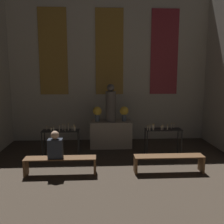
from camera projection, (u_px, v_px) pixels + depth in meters
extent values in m
cube|color=#B2AD9E|center=(109.00, 67.00, 9.31)|extent=(7.54, 0.12, 5.52)
cube|color=olive|center=(53.00, 52.00, 9.03)|extent=(1.02, 0.03, 3.09)
cube|color=olive|center=(109.00, 52.00, 9.14)|extent=(1.02, 0.03, 3.09)
cube|color=maroon|center=(164.00, 52.00, 9.25)|extent=(1.02, 0.03, 3.09)
cube|color=gray|center=(111.00, 134.00, 8.68)|extent=(1.42, 0.69, 0.91)
cylinder|color=#5B5651|center=(111.00, 106.00, 8.53)|extent=(0.36, 0.36, 1.03)
sphere|color=#5B5651|center=(111.00, 88.00, 8.43)|extent=(0.25, 0.25, 0.25)
cylinder|color=#4C5666|center=(97.00, 118.00, 8.56)|extent=(0.16, 0.16, 0.25)
sphere|color=gold|center=(97.00, 111.00, 8.53)|extent=(0.30, 0.30, 0.30)
cylinder|color=#4C5666|center=(124.00, 117.00, 8.61)|extent=(0.16, 0.16, 0.25)
sphere|color=gold|center=(124.00, 111.00, 8.58)|extent=(0.30, 0.30, 0.30)
cube|color=black|center=(61.00, 131.00, 7.45)|extent=(1.11, 0.42, 0.02)
cylinder|color=black|center=(42.00, 147.00, 7.31)|extent=(0.04, 0.04, 0.84)
cylinder|color=black|center=(78.00, 146.00, 7.37)|extent=(0.04, 0.04, 0.84)
cylinder|color=black|center=(45.00, 143.00, 7.67)|extent=(0.04, 0.04, 0.84)
cylinder|color=black|center=(79.00, 143.00, 7.73)|extent=(0.04, 0.04, 0.84)
cylinder|color=silver|center=(47.00, 128.00, 7.51)|extent=(0.02, 0.02, 0.10)
sphere|color=#F9CC4C|center=(47.00, 126.00, 7.50)|extent=(0.02, 0.02, 0.02)
cylinder|color=silver|center=(72.00, 129.00, 7.40)|extent=(0.02, 0.02, 0.11)
sphere|color=#F9CC4C|center=(72.00, 127.00, 7.39)|extent=(0.02, 0.02, 0.02)
cylinder|color=silver|center=(74.00, 128.00, 7.45)|extent=(0.02, 0.02, 0.13)
sphere|color=#F9CC4C|center=(74.00, 126.00, 7.44)|extent=(0.02, 0.02, 0.02)
cylinder|color=silver|center=(63.00, 127.00, 7.47)|extent=(0.02, 0.02, 0.16)
sphere|color=#F9CC4C|center=(63.00, 124.00, 7.46)|extent=(0.02, 0.02, 0.02)
cylinder|color=silver|center=(65.00, 128.00, 7.30)|extent=(0.02, 0.02, 0.18)
sphere|color=#F9CC4C|center=(65.00, 125.00, 7.29)|extent=(0.02, 0.02, 0.02)
cylinder|color=silver|center=(68.00, 127.00, 7.56)|extent=(0.02, 0.02, 0.17)
sphere|color=#F9CC4C|center=(68.00, 124.00, 7.55)|extent=(0.02, 0.02, 0.02)
cylinder|color=silver|center=(74.00, 128.00, 7.43)|extent=(0.02, 0.02, 0.17)
sphere|color=#F9CC4C|center=(74.00, 125.00, 7.41)|extent=(0.02, 0.02, 0.02)
cylinder|color=silver|center=(54.00, 129.00, 7.26)|extent=(0.02, 0.02, 0.15)
sphere|color=#F9CC4C|center=(54.00, 126.00, 7.25)|extent=(0.02, 0.02, 0.02)
cylinder|color=silver|center=(68.00, 128.00, 7.43)|extent=(0.02, 0.02, 0.13)
sphere|color=#F9CC4C|center=(68.00, 126.00, 7.42)|extent=(0.02, 0.02, 0.02)
cylinder|color=silver|center=(59.00, 129.00, 7.29)|extent=(0.02, 0.02, 0.17)
sphere|color=#F9CC4C|center=(59.00, 125.00, 7.28)|extent=(0.02, 0.02, 0.02)
cylinder|color=silver|center=(51.00, 130.00, 7.26)|extent=(0.02, 0.02, 0.11)
sphere|color=#F9CC4C|center=(51.00, 128.00, 7.25)|extent=(0.02, 0.02, 0.02)
cylinder|color=silver|center=(75.00, 129.00, 7.45)|extent=(0.02, 0.02, 0.10)
sphere|color=#F9CC4C|center=(75.00, 127.00, 7.44)|extent=(0.02, 0.02, 0.02)
cylinder|color=silver|center=(75.00, 129.00, 7.37)|extent=(0.02, 0.02, 0.11)
sphere|color=#F9CC4C|center=(75.00, 127.00, 7.36)|extent=(0.02, 0.02, 0.02)
cube|color=black|center=(163.00, 129.00, 7.62)|extent=(1.11, 0.42, 0.02)
cylinder|color=black|center=(147.00, 145.00, 7.48)|extent=(0.04, 0.04, 0.84)
cylinder|color=black|center=(181.00, 144.00, 7.54)|extent=(0.04, 0.04, 0.84)
cylinder|color=black|center=(145.00, 142.00, 7.84)|extent=(0.04, 0.04, 0.84)
cylinder|color=black|center=(178.00, 141.00, 7.89)|extent=(0.04, 0.04, 0.84)
cylinder|color=silver|center=(167.00, 128.00, 7.51)|extent=(0.02, 0.02, 0.12)
sphere|color=#F9CC4C|center=(167.00, 126.00, 7.50)|extent=(0.02, 0.02, 0.02)
cylinder|color=silver|center=(163.00, 128.00, 7.47)|extent=(0.02, 0.02, 0.13)
sphere|color=#F9CC4C|center=(163.00, 125.00, 7.46)|extent=(0.02, 0.02, 0.02)
cylinder|color=silver|center=(174.00, 126.00, 7.79)|extent=(0.02, 0.02, 0.13)
sphere|color=#F9CC4C|center=(174.00, 123.00, 7.77)|extent=(0.02, 0.02, 0.02)
cylinder|color=silver|center=(154.00, 127.00, 7.63)|extent=(0.02, 0.02, 0.12)
sphere|color=#F9CC4C|center=(154.00, 125.00, 7.61)|extent=(0.02, 0.02, 0.02)
cylinder|color=silver|center=(152.00, 127.00, 7.67)|extent=(0.02, 0.02, 0.13)
sphere|color=#F9CC4C|center=(152.00, 124.00, 7.66)|extent=(0.02, 0.02, 0.02)
cylinder|color=silver|center=(154.00, 126.00, 7.74)|extent=(0.02, 0.02, 0.12)
sphere|color=#F9CC4C|center=(154.00, 124.00, 7.73)|extent=(0.02, 0.02, 0.02)
cylinder|color=silver|center=(168.00, 127.00, 7.52)|extent=(0.02, 0.02, 0.14)
sphere|color=#F9CC4C|center=(168.00, 125.00, 7.51)|extent=(0.02, 0.02, 0.02)
cylinder|color=silver|center=(150.00, 128.00, 7.41)|extent=(0.02, 0.02, 0.17)
sphere|color=#F9CC4C|center=(150.00, 125.00, 7.39)|extent=(0.02, 0.02, 0.02)
cylinder|color=silver|center=(171.00, 126.00, 7.70)|extent=(0.02, 0.02, 0.14)
sphere|color=#F9CC4C|center=(171.00, 124.00, 7.69)|extent=(0.02, 0.02, 0.02)
cylinder|color=silver|center=(161.00, 128.00, 7.47)|extent=(0.02, 0.02, 0.11)
sphere|color=#F9CC4C|center=(161.00, 126.00, 7.46)|extent=(0.02, 0.02, 0.02)
cylinder|color=silver|center=(153.00, 128.00, 7.43)|extent=(0.02, 0.02, 0.17)
sphere|color=#F9CC4C|center=(153.00, 124.00, 7.41)|extent=(0.02, 0.02, 0.02)
cylinder|color=silver|center=(154.00, 128.00, 7.48)|extent=(0.02, 0.02, 0.13)
sphere|color=#F9CC4C|center=(154.00, 125.00, 7.47)|extent=(0.02, 0.02, 0.02)
cylinder|color=silver|center=(148.00, 128.00, 7.42)|extent=(0.02, 0.02, 0.13)
sphere|color=#F9CC4C|center=(148.00, 126.00, 7.41)|extent=(0.02, 0.02, 0.02)
cube|color=brown|center=(60.00, 158.00, 6.30)|extent=(1.80, 0.36, 0.03)
cube|color=brown|center=(26.00, 167.00, 6.29)|extent=(0.06, 0.32, 0.42)
cube|color=brown|center=(95.00, 166.00, 6.39)|extent=(0.06, 0.32, 0.42)
cube|color=brown|center=(169.00, 156.00, 6.45)|extent=(1.80, 0.36, 0.03)
cube|color=brown|center=(135.00, 165.00, 6.44)|extent=(0.06, 0.32, 0.42)
cube|color=brown|center=(201.00, 164.00, 6.54)|extent=(0.06, 0.32, 0.42)
cube|color=#282D38|center=(55.00, 148.00, 6.26)|extent=(0.36, 0.24, 0.48)
sphere|color=tan|center=(55.00, 135.00, 6.20)|extent=(0.21, 0.21, 0.21)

